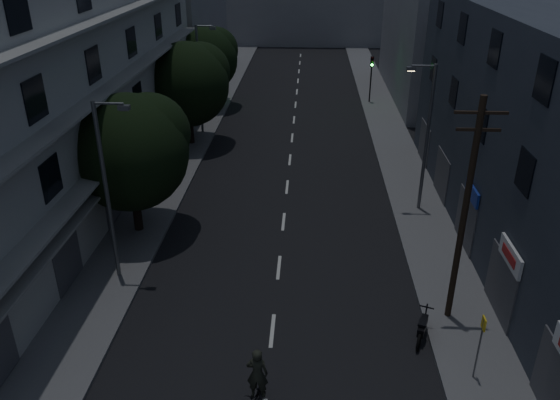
# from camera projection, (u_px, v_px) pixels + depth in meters

# --- Properties ---
(ground) EXTENTS (160.00, 160.00, 0.00)m
(ground) POSITION_uv_depth(u_px,v_px,m) (290.00, 157.00, 37.90)
(ground) COLOR black
(ground) RESTS_ON ground
(sidewalk_left) EXTENTS (3.00, 90.00, 0.15)m
(sidewalk_left) POSITION_uv_depth(u_px,v_px,m) (183.00, 154.00, 38.23)
(sidewalk_left) COLOR #565659
(sidewalk_left) RESTS_ON ground
(sidewalk_right) EXTENTS (3.00, 90.00, 0.15)m
(sidewalk_right) POSITION_uv_depth(u_px,v_px,m) (399.00, 158.00, 37.50)
(sidewalk_right) COLOR #565659
(sidewalk_right) RESTS_ON ground
(lane_markings) EXTENTS (0.15, 60.50, 0.01)m
(lane_markings) POSITION_uv_depth(u_px,v_px,m) (293.00, 128.00, 43.51)
(lane_markings) COLOR beige
(lane_markings) RESTS_ON ground
(building_left) EXTENTS (7.00, 36.00, 14.00)m
(building_left) POSITION_uv_depth(u_px,v_px,m) (63.00, 79.00, 29.14)
(building_left) COLOR #A4A49F
(building_left) RESTS_ON ground
(building_right) EXTENTS (6.19, 28.00, 11.00)m
(building_right) POSITION_uv_depth(u_px,v_px,m) (543.00, 138.00, 25.03)
(building_right) COLOR #2C313B
(building_right) RESTS_ON ground
(building_far_right) EXTENTS (6.00, 20.00, 13.00)m
(building_far_right) POSITION_uv_depth(u_px,v_px,m) (429.00, 25.00, 49.73)
(building_far_right) COLOR slate
(building_far_right) RESTS_ON ground
(building_far_end) EXTENTS (24.00, 8.00, 10.00)m
(building_far_end) POSITION_uv_depth(u_px,v_px,m) (303.00, 6.00, 76.10)
(building_far_end) COLOR slate
(building_far_end) RESTS_ON ground
(tree_near) EXTENTS (5.78, 5.78, 7.13)m
(tree_near) POSITION_uv_depth(u_px,v_px,m) (130.00, 148.00, 26.45)
(tree_near) COLOR black
(tree_near) RESTS_ON sidewalk_left
(tree_mid) EXTENTS (5.90, 5.90, 7.26)m
(tree_mid) POSITION_uv_depth(u_px,v_px,m) (188.00, 81.00, 38.18)
(tree_mid) COLOR black
(tree_mid) RESTS_ON sidewalk_left
(tree_far) EXTENTS (5.57, 5.57, 6.88)m
(tree_far) POSITION_uv_depth(u_px,v_px,m) (206.00, 57.00, 46.86)
(tree_far) COLOR black
(tree_far) RESTS_ON sidewalk_left
(traffic_signal_far_right) EXTENTS (0.28, 0.37, 4.10)m
(traffic_signal_far_right) POSITION_uv_depth(u_px,v_px,m) (372.00, 69.00, 48.60)
(traffic_signal_far_right) COLOR black
(traffic_signal_far_right) RESTS_ON sidewalk_right
(traffic_signal_far_left) EXTENTS (0.28, 0.37, 4.10)m
(traffic_signal_far_left) POSITION_uv_depth(u_px,v_px,m) (226.00, 66.00, 49.84)
(traffic_signal_far_left) COLOR black
(traffic_signal_far_left) RESTS_ON sidewalk_left
(street_lamp_left_near) EXTENTS (1.51, 0.25, 8.00)m
(street_lamp_left_near) POSITION_uv_depth(u_px,v_px,m) (108.00, 185.00, 22.59)
(street_lamp_left_near) COLOR #5B5F62
(street_lamp_left_near) RESTS_ON sidewalk_left
(street_lamp_right) EXTENTS (1.51, 0.25, 8.00)m
(street_lamp_right) POSITION_uv_depth(u_px,v_px,m) (426.00, 132.00, 28.59)
(street_lamp_right) COLOR #55575C
(street_lamp_right) RESTS_ON sidewalk_right
(street_lamp_left_far) EXTENTS (1.51, 0.25, 8.00)m
(street_lamp_left_far) POSITION_uv_depth(u_px,v_px,m) (201.00, 74.00, 40.47)
(street_lamp_left_far) COLOR #585C60
(street_lamp_left_far) RESTS_ON sidewalk_left
(utility_pole) EXTENTS (1.80, 0.24, 9.00)m
(utility_pole) POSITION_uv_depth(u_px,v_px,m) (465.00, 210.00, 19.88)
(utility_pole) COLOR black
(utility_pole) RESTS_ON sidewalk_right
(bus_stop_sign) EXTENTS (0.06, 0.35, 2.52)m
(bus_stop_sign) POSITION_uv_depth(u_px,v_px,m) (481.00, 337.00, 18.10)
(bus_stop_sign) COLOR #595B60
(bus_stop_sign) RESTS_ON sidewalk_right
(motorcycle) EXTENTS (0.85, 1.80, 1.21)m
(motorcycle) POSITION_uv_depth(u_px,v_px,m) (422.00, 329.00, 20.66)
(motorcycle) COLOR black
(motorcycle) RESTS_ON ground
(cyclist) EXTENTS (0.81, 1.94, 2.40)m
(cyclist) POSITION_uv_depth(u_px,v_px,m) (258.00, 389.00, 17.49)
(cyclist) COLOR black
(cyclist) RESTS_ON ground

